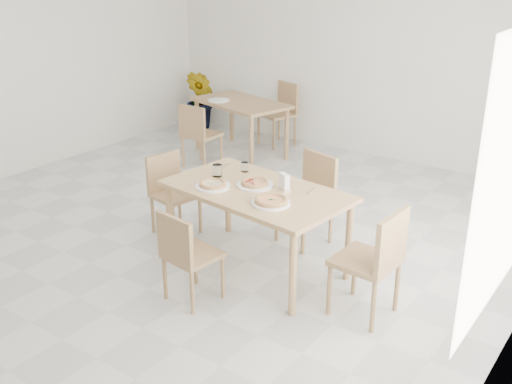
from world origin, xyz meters
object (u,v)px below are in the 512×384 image
Objects in this scene: chair_north at (311,192)px; chair_back_s at (198,132)px; plate_pepperoni at (255,185)px; tumbler_a at (217,171)px; chair_back_n at (282,109)px; chair_east at (376,257)px; pizza_pepperoni at (255,182)px; plate_mushroom at (213,186)px; napkin_holder at (284,182)px; plate_margherita at (271,203)px; main_table at (256,197)px; tumbler_b at (245,167)px; chair_west at (171,188)px; second_table at (241,108)px; pizza_mushroom at (213,184)px; plate_empty at (219,100)px; potted_plant at (201,100)px; pizza_margherita at (271,200)px; chair_south at (186,252)px.

chair_north is 1.03× the size of chair_back_s.
plate_pepperoni is (-0.14, -0.71, 0.26)m from chair_north.
tumbler_a is 0.13× the size of chair_back_n.
chair_east is 1.26m from pizza_pepperoni.
pizza_pepperoni is (0.27, 0.23, 0.02)m from plate_mushroom.
plate_margherita is at bearing -45.46° from napkin_holder.
plate_pepperoni is (0.27, 0.23, 0.00)m from plate_mushroom.
pizza_pepperoni is at bearing -179.99° from plate_pepperoni.
tumbler_b is at bearing 145.46° from main_table.
chair_west is 2.55m from second_table.
pizza_mushroom is at bearing -101.86° from chair_west.
second_table is at bearing 127.83° from tumbler_b.
plate_mushroom is at bearing -139.44° from plate_pepperoni.
plate_pepperoni is 0.02m from pizza_pepperoni.
plate_mushroom is at bearing -51.89° from plate_empty.
chair_east is 3.07× the size of pizza_pepperoni.
pizza_pepperoni is 2.07× the size of napkin_holder.
pizza_pepperoni is 2.60× the size of tumbler_a.
chair_west is at bearing -138.41° from chair_north.
chair_east reaches higher than tumbler_a.
napkin_holder is at bearing -80.60° from chair_west.
chair_north is 2.77× the size of plate_margherita.
tumbler_a is (-1.63, 0.16, 0.29)m from chair_east.
plate_mushroom is 2.15× the size of napkin_holder.
tumbler_a reaches higher than chair_west.
pizza_mushroom is (0.00, 0.00, 0.02)m from plate_mushroom.
chair_east is 1.00× the size of chair_back_n.
pizza_pepperoni is at bearing -40.11° from tumbler_b.
plate_empty is at bearing 37.65° from chair_west.
pizza_margherita is at bearing -42.96° from potted_plant.
tumbler_b is at bearing -69.26° from chair_west.
plate_pepperoni is at bearing -40.11° from tumbler_b.
chair_east is 2.83× the size of plate_pepperoni.
chair_west is 2.39× the size of pizza_margherita.
chair_west is 1.14m from pizza_pepperoni.
plate_empty is (-1.99, 2.54, -0.02)m from pizza_mushroom.
chair_west is 1.13m from plate_pepperoni.
main_table is 0.13m from pizza_pepperoni.
tumbler_b is 0.10× the size of chair_back_n.
plate_mushroom is at bearing -83.78° from chair_east.
main_table is at bearing -41.02° from tumbler_b.
plate_margherita is at bearing -63.70° from chair_north.
tumbler_a is at bearing -92.08° from chair_east.
plate_margherita is 0.37× the size of chair_back_s.
plate_pepperoni is at bearing -43.57° from potted_plant.
chair_south is at bearing -91.92° from main_table.
chair_east reaches higher than main_table.
chair_back_s is (-2.12, 1.70, -0.30)m from pizza_pepperoni.
chair_west is 0.84× the size of potted_plant.
pizza_margherita reaches higher than plate_mushroom.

